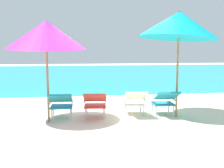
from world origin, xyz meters
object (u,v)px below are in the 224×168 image
lounge_chair_near_right (134,100)px  lounge_chair_far_left (61,103)px  lounge_chair_near_left (95,102)px  beach_umbrella_right (179,25)px  beach_umbrella_left (46,35)px  lounge_chair_far_right (165,100)px

lounge_chair_near_right → lounge_chair_far_left: bearing=-176.6°
lounge_chair_far_left → lounge_chair_near_left: 0.80m
lounge_chair_near_left → beach_umbrella_right: bearing=-2.9°
lounge_chair_near_left → beach_umbrella_left: beach_umbrella_left is taller
lounge_chair_far_left → lounge_chair_far_right: bearing=-0.1°
lounge_chair_far_left → beach_umbrella_right: beach_umbrella_right is taller
lounge_chair_far_left → lounge_chair_near_right: 1.79m
beach_umbrella_right → lounge_chair_far_right: bearing=152.2°
beach_umbrella_left → lounge_chair_near_right: bearing=8.1°
lounge_chair_near_right → lounge_chair_far_right: bearing=-8.4°
lounge_chair_near_left → lounge_chair_far_right: (1.74, 0.03, 0.00)m
lounge_chair_far_left → lounge_chair_near_right: size_ratio=0.97×
lounge_chair_far_right → beach_umbrella_right: size_ratio=0.34×
lounge_chair_near_left → lounge_chair_near_right: (0.99, 0.14, 0.00)m
lounge_chair_near_right → beach_umbrella_right: bearing=-13.7°
lounge_chair_near_right → beach_umbrella_right: (1.00, -0.24, 1.83)m
lounge_chair_near_left → beach_umbrella_right: beach_umbrella_right is taller
lounge_chair_near_left → beach_umbrella_right: size_ratio=0.35×
lounge_chair_near_right → beach_umbrella_left: size_ratio=0.39×
lounge_chair_far_right → beach_umbrella_left: beach_umbrella_left is taller
beach_umbrella_left → beach_umbrella_right: (3.07, 0.05, 0.25)m
lounge_chair_far_right → lounge_chair_near_right: bearing=171.6°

